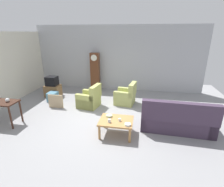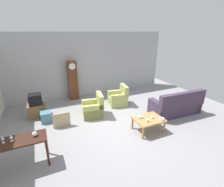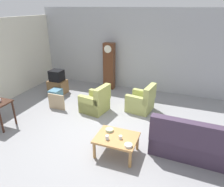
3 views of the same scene
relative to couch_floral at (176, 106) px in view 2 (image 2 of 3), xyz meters
The scene contains 19 objects.
ground_plane 2.43m from the couch_floral, behind, with size 10.40×10.40×0.00m, color gray.
garage_door_wall 4.64m from the couch_floral, 122.52° to the left, with size 8.40×0.16×3.20m, color #ADAFB5.
couch_floral is the anchor object (origin of this frame).
armchair_olive_near 3.36m from the couch_floral, 158.29° to the left, with size 0.90×0.88×0.92m.
armchair_olive_far 2.51m from the couch_floral, 133.50° to the left, with size 0.90×0.87×0.92m.
coffee_table_wood 1.85m from the couch_floral, 162.93° to the right, with size 0.96×0.76×0.47m.
console_table_dark 5.64m from the couch_floral, behind, with size 1.30×0.56×0.79m.
grandfather_clock 4.86m from the couch_floral, 135.95° to the left, with size 0.44×0.30×1.90m.
tv_stand_cabinet 5.61m from the couch_floral, 157.70° to the left, with size 0.68×0.52×0.52m, color brown.
tv_crt 5.63m from the couch_floral, 157.70° to the left, with size 0.48×0.44×0.42m, color black.
framed_picture_leaning 4.51m from the couch_floral, 168.38° to the left, with size 0.60×0.05×0.54m, color tan.
storage_box_blue 5.15m from the couch_floral, 162.41° to the left, with size 0.37×0.43×0.39m, color teal.
glass_dome_cloche 5.27m from the couch_floral, behind, with size 0.12×0.12×0.12m, color silver.
cup_white_porcelain 1.76m from the couch_floral, 160.78° to the right, with size 0.08×0.08×0.08m, color white.
cup_blue_rimmed 2.07m from the couch_floral, 159.98° to the right, with size 0.08×0.08×0.10m, color silver.
bowl_white_stacked 1.62m from the couch_floral, 151.08° to the right, with size 0.17×0.17×0.06m, color white.
bowl_shallow_green 2.05m from the couch_floral, 169.53° to the right, with size 0.19×0.19×0.06m, color #B2C69E.
wine_glass_mid 5.93m from the couch_floral, behind, with size 0.07×0.07×0.19m.
wine_glass_short 5.76m from the couch_floral, behind, with size 0.08×0.08×0.17m.
Camera 2 is at (-2.48, -4.62, 3.20)m, focal length 26.26 mm.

